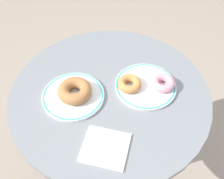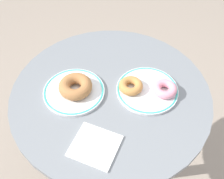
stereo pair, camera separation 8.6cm
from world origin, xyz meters
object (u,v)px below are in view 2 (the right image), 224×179
Objects in this scene: cafe_table at (111,134)px; paper_napkin at (95,146)px; plate_left at (74,91)px; plate_right at (147,90)px; donut_cinnamon at (75,86)px; donut_old_fashioned at (131,86)px; donut_pink_frosted at (165,89)px.

cafe_table is 0.33m from paper_napkin.
plate_left is 0.98× the size of plate_right.
plate_left is 1.85× the size of donut_cinnamon.
donut_old_fashioned is (0.17, 0.03, -0.01)m from donut_cinnamon.
donut_cinnamon is 0.85× the size of paper_napkin.
plate_right is 0.06m from donut_old_fashioned.
donut_old_fashioned is at bearing 67.97° from paper_napkin.
donut_pink_frosted is (0.05, -0.01, 0.02)m from plate_right.
plate_left is 0.24m from plate_right.
cafe_table is 9.45× the size of donut_old_fashioned.
cafe_table is 3.63× the size of plate_right.
plate_left is 2.56× the size of donut_pink_frosted.
donut_pink_frosted is at bearing 4.64° from plate_left.
plate_right is 0.06m from donut_pink_frosted.
donut_old_fashioned is (0.18, 0.03, 0.02)m from plate_left.
cafe_table is at bearing 83.53° from paper_napkin.
donut_cinnamon is 0.28m from donut_pink_frosted.
cafe_table is 0.31m from donut_cinnamon.
donut_pink_frosted reaches higher than plate_left.
plate_left is at bearing -172.12° from donut_cinnamon.
plate_left is at bearing -173.62° from cafe_table.
donut_pink_frosted reaches higher than cafe_table.
donut_cinnamon is at bearing -172.68° from plate_right.
cafe_table is 0.29m from plate_right.
donut_pink_frosted is at bearing 47.28° from paper_napkin.
plate_right reaches higher than paper_napkin.
donut_pink_frosted is (0.29, 0.02, 0.02)m from plate_left.
donut_cinnamon reaches higher than donut_pink_frosted.
paper_napkin is at bearing -112.03° from donut_old_fashioned.
donut_cinnamon is (-0.11, -0.01, 0.29)m from cafe_table.
donut_pink_frosted is at bearing -1.44° from donut_old_fashioned.
plate_left is 2.56× the size of donut_old_fashioned.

